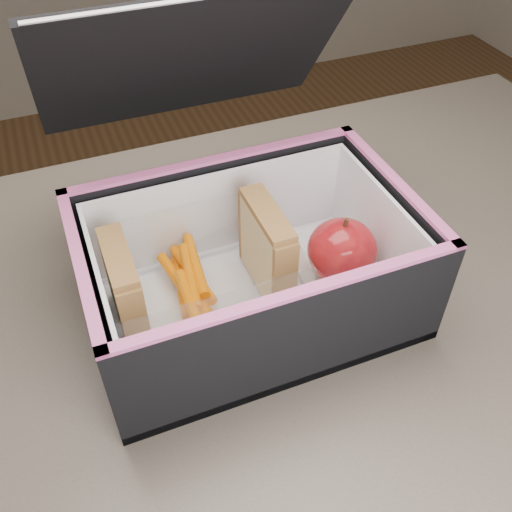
# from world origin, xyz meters

# --- Properties ---
(kitchen_table) EXTENTS (1.20, 0.80, 0.75)m
(kitchen_table) POSITION_xyz_m (0.00, 0.00, 0.66)
(kitchen_table) COLOR brown
(kitchen_table) RESTS_ON ground
(lunch_bag) EXTENTS (0.32, 0.34, 0.29)m
(lunch_bag) POSITION_xyz_m (-0.01, 0.05, 0.82)
(lunch_bag) COLOR black
(lunch_bag) RESTS_ON kitchen_table
(plastic_tub) EXTENTS (0.19, 0.14, 0.08)m
(plastic_tub) POSITION_xyz_m (-0.06, 0.06, 0.80)
(plastic_tub) COLOR white
(plastic_tub) RESTS_ON lunch_bag
(sandwich_left) EXTENTS (0.02, 0.08, 0.09)m
(sandwich_left) POSITION_xyz_m (-0.13, 0.06, 0.82)
(sandwich_left) COLOR #E6D08A
(sandwich_left) RESTS_ON plastic_tub
(sandwich_right) EXTENTS (0.02, 0.09, 0.10)m
(sandwich_right) POSITION_xyz_m (0.01, 0.06, 0.82)
(sandwich_right) COLOR #E6D08A
(sandwich_right) RESTS_ON plastic_tub
(carrot_sticks) EXTENTS (0.04, 0.14, 0.03)m
(carrot_sticks) POSITION_xyz_m (-0.07, 0.06, 0.79)
(carrot_sticks) COLOR #D45904
(carrot_sticks) RESTS_ON plastic_tub
(paper_napkin) EXTENTS (0.09, 0.09, 0.01)m
(paper_napkin) POSITION_xyz_m (0.09, 0.05, 0.77)
(paper_napkin) COLOR white
(paper_napkin) RESTS_ON lunch_bag
(red_apple) EXTENTS (0.09, 0.09, 0.08)m
(red_apple) POSITION_xyz_m (0.09, 0.04, 0.81)
(red_apple) COLOR maroon
(red_apple) RESTS_ON paper_napkin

